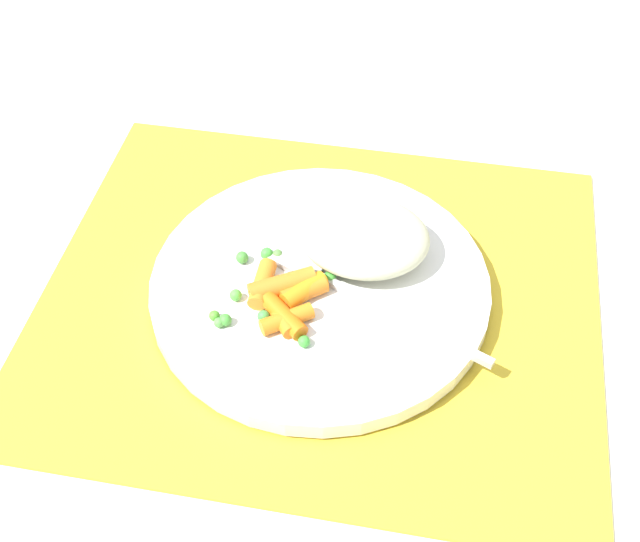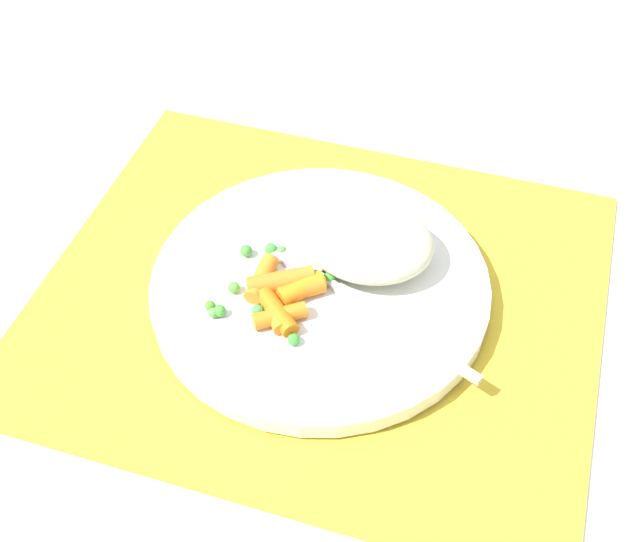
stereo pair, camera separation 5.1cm
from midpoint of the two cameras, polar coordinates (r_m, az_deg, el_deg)
name	(u,v)px [view 1 (the left image)]	position (r m, az deg, el deg)	size (l,w,h in m)	color
ground_plane	(320,297)	(0.65, -2.25, -1.91)	(2.40, 2.40, 0.00)	white
placemat	(320,295)	(0.65, -2.26, -1.74)	(0.43, 0.37, 0.01)	gold
plate	(320,286)	(0.64, -2.29, -1.14)	(0.26, 0.26, 0.01)	white
rice_mound	(364,237)	(0.64, 0.78, 2.28)	(0.10, 0.09, 0.04)	beige
carrot_portion	(286,297)	(0.62, -4.77, -1.94)	(0.06, 0.07, 0.02)	orange
pea_scatter	(263,294)	(0.63, -6.32, -1.68)	(0.09, 0.09, 0.01)	#58B337
fork	(352,293)	(0.62, -0.11, -1.67)	(0.18, 0.09, 0.01)	#BBBBBB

